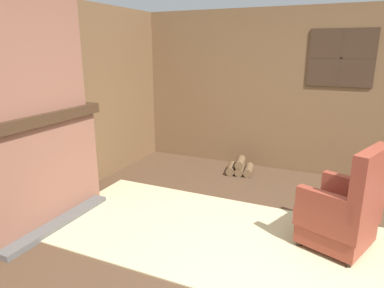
% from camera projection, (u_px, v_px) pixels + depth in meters
% --- Properties ---
extents(ground_plane, '(14.00, 14.00, 0.00)m').
position_uv_depth(ground_plane, '(282.00, 286.00, 2.72)').
color(ground_plane, '#4C3523').
extents(wood_panel_wall_left, '(0.06, 6.15, 2.39)m').
position_uv_depth(wood_panel_wall_left, '(13.00, 112.00, 3.50)').
color(wood_panel_wall_left, brown).
rests_on(wood_panel_wall_left, ground).
extents(wood_panel_wall_back, '(6.15, 0.09, 2.39)m').
position_uv_depth(wood_panel_wall_back, '(324.00, 93.00, 4.85)').
color(wood_panel_wall_back, brown).
rests_on(wood_panel_wall_back, ground).
extents(fireplace_hearth, '(0.57, 1.63, 1.20)m').
position_uv_depth(fireplace_hearth, '(36.00, 170.00, 3.58)').
color(fireplace_hearth, brown).
rests_on(fireplace_hearth, ground).
extents(chimney_breast, '(0.31, 1.35, 1.17)m').
position_uv_depth(chimney_breast, '(19.00, 52.00, 3.26)').
color(chimney_breast, brown).
rests_on(chimney_breast, fireplace_hearth).
extents(area_rug, '(4.23, 1.67, 0.01)m').
position_uv_depth(area_rug, '(251.00, 242.00, 3.32)').
color(area_rug, '#C6B789').
rests_on(area_rug, ground).
extents(armchair, '(0.76, 0.78, 1.01)m').
position_uv_depth(armchair, '(343.00, 212.00, 3.14)').
color(armchair, brown).
rests_on(armchair, ground).
extents(firewood_stack, '(0.44, 0.41, 0.23)m').
position_uv_depth(firewood_stack, '(240.00, 167.00, 5.15)').
color(firewood_stack, brown).
rests_on(firewood_stack, ground).
extents(storage_case, '(0.17, 0.20, 0.13)m').
position_uv_depth(storage_case, '(38.00, 104.00, 3.57)').
color(storage_case, brown).
rests_on(storage_case, fireplace_hearth).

